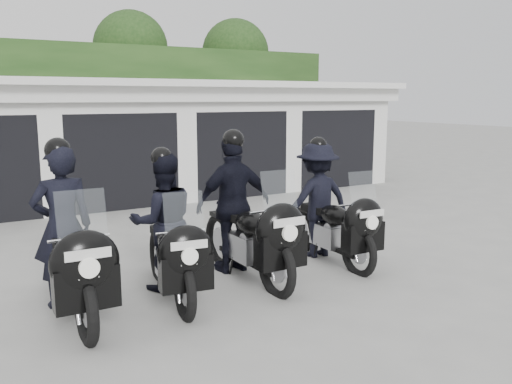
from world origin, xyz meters
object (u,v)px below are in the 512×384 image
police_bike_d (323,206)px  police_bike_c (241,213)px  police_bike_b (167,231)px  police_bike_a (68,245)px

police_bike_d → police_bike_c: bearing=-176.0°
police_bike_b → police_bike_a: bearing=-167.2°
police_bike_a → police_bike_b: police_bike_a is taller
police_bike_b → police_bike_d: police_bike_d is taller
police_bike_a → police_bike_c: size_ratio=0.99×
police_bike_a → police_bike_b: size_ratio=1.09×
police_bike_c → police_bike_d: size_ratio=1.08×
police_bike_a → police_bike_c: 2.47m
police_bike_a → police_bike_b: 1.26m
police_bike_c → police_bike_d: (1.53, 0.05, -0.07)m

